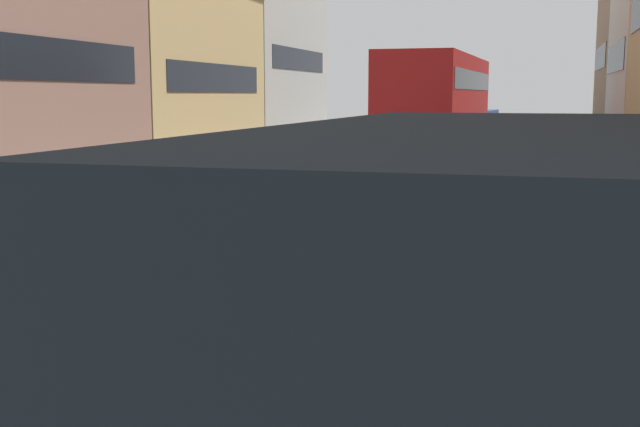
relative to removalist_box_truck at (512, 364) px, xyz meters
The scene contains 13 objects.
sidewalk_left 19.60m from the removalist_box_truck, 122.21° to the left, with size 2.60×64.00×0.14m, color #9D9D9D.
lane_stripe_left 17.47m from the removalist_box_truck, 108.11° to the left, with size 0.16×60.00×0.01m, color silver.
lane_stripe_right 16.74m from the removalist_box_truck, 96.90° to the left, with size 0.16×60.00×0.01m, color silver.
building_row_left 24.26m from the removalist_box_truck, 130.66° to the left, with size 7.20×43.90×10.71m.
removalist_box_truck is the anchor object (origin of this frame).
sedan_centre_lane_second 4.61m from the removalist_box_truck, 146.25° to the left, with size 2.24×4.39×1.49m.
hatchback_centre_lane_third 9.00m from the removalist_box_truck, 113.78° to the left, with size 2.16×4.35×1.49m.
sedan_left_lane_third 10.55m from the removalist_box_truck, 131.63° to the left, with size 2.16×4.35×1.49m.
coupe_centre_lane_fourth 13.89m from the removalist_box_truck, 105.16° to the left, with size 2.21×4.38×1.49m.
sedan_right_lane_behind_truck 7.23m from the removalist_box_truck, 91.40° to the left, with size 2.19×4.36×1.49m.
wagon_right_lane_far 12.43m from the removalist_box_truck, 92.14° to the left, with size 2.27×4.40×1.49m.
bus_mid_queue_primary 23.67m from the removalist_box_truck, 98.51° to the left, with size 3.04×10.57×5.06m.
bus_far_queue_secondary 35.54m from the removalist_box_truck, 96.07° to the left, with size 3.17×10.61×2.90m.
Camera 1 is at (3.83, -1.70, 3.74)m, focal length 44.59 mm.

